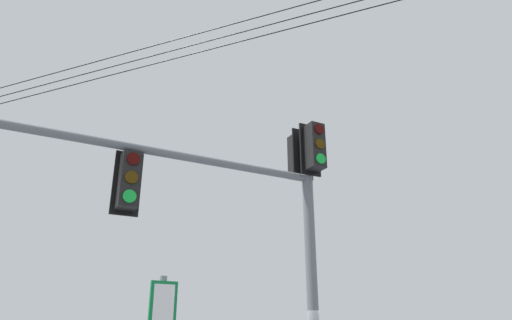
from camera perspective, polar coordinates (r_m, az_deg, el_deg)
The scene contains 2 objects.
signal_mast_assembly at distance 7.92m, azimuth 0.08°, elevation -5.41°, with size 4.83×4.96×5.96m.
overhead_wire_span at distance 10.80m, azimuth -1.31°, elevation 16.11°, with size 2.44×28.66×1.25m.
Camera 1 is at (-7.85, -1.70, 2.15)m, focal length 31.51 mm.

